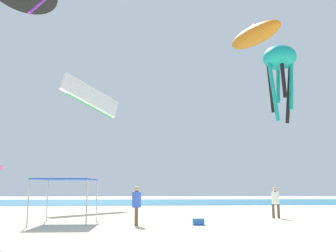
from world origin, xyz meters
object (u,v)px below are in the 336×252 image
(cooler_box, at_px, (198,221))
(kite_octopus_teal, at_px, (280,62))
(canopy_tent, at_px, (66,181))
(person_leftmost, at_px, (275,200))
(person_near_tent, at_px, (137,202))
(kite_inflatable_orange, at_px, (255,35))
(kite_parafoil_white, at_px, (90,96))

(cooler_box, distance_m, kite_octopus_teal, 16.41)
(canopy_tent, bearing_deg, person_leftmost, 12.82)
(person_near_tent, distance_m, kite_inflatable_orange, 34.96)
(kite_inflatable_orange, xyz_separation_m, kite_octopus_teal, (-3.05, -16.27, -9.33))
(canopy_tent, height_order, person_leftmost, canopy_tent)
(person_leftmost, height_order, kite_inflatable_orange, kite_inflatable_orange)
(kite_octopus_teal, bearing_deg, kite_inflatable_orange, -5.25)
(kite_inflatable_orange, bearing_deg, kite_octopus_teal, 141.57)
(person_leftmost, bearing_deg, canopy_tent, -171.63)
(canopy_tent, relative_size, kite_inflatable_orange, 0.38)
(person_leftmost, xyz_separation_m, kite_parafoil_white, (-13.43, 12.89, 9.48))
(kite_inflatable_orange, bearing_deg, person_leftmost, 137.33)
(canopy_tent, xyz_separation_m, person_near_tent, (3.68, -1.15, -1.05))
(person_leftmost, xyz_separation_m, kite_octopus_teal, (2.61, 5.08, 10.56))
(canopy_tent, relative_size, person_leftmost, 1.82)
(kite_parafoil_white, bearing_deg, cooler_box, -98.46)
(person_near_tent, xyz_separation_m, cooler_box, (3.03, 0.15, -0.93))
(cooler_box, xyz_separation_m, kite_octopus_teal, (7.79, 8.79, 11.46))
(person_near_tent, relative_size, person_leftmost, 1.03)
(person_near_tent, relative_size, kite_parafoil_white, 0.36)
(person_near_tent, distance_m, kite_parafoil_white, 19.92)
(person_near_tent, bearing_deg, kite_parafoil_white, -161.43)
(canopy_tent, bearing_deg, kite_parafoil_white, 95.61)
(person_leftmost, relative_size, kite_octopus_teal, 0.30)
(kite_octopus_teal, bearing_deg, cooler_box, 143.81)
(person_near_tent, relative_size, kite_inflatable_orange, 0.21)
(person_leftmost, distance_m, kite_parafoil_white, 20.89)
(canopy_tent, relative_size, kite_parafoil_white, 0.64)
(cooler_box, bearing_deg, kite_parafoil_white, 116.43)
(person_near_tent, height_order, person_leftmost, person_near_tent)
(canopy_tent, distance_m, kite_parafoil_white, 17.78)
(person_leftmost, distance_m, kite_inflatable_orange, 29.72)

